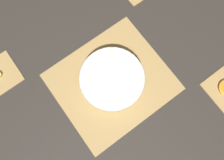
# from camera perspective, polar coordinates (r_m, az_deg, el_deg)

# --- Properties ---
(ground_plane) EXTENTS (6.00, 6.00, 0.00)m
(ground_plane) POSITION_cam_1_polar(r_m,az_deg,el_deg) (0.85, -0.00, -0.49)
(ground_plane) COLOR #2D2823
(bamboo_mat_center) EXTENTS (0.43, 0.38, 0.01)m
(bamboo_mat_center) POSITION_cam_1_polar(r_m,az_deg,el_deg) (0.84, -0.00, -0.44)
(bamboo_mat_center) COLOR #A8844C
(bamboo_mat_center) RESTS_ON ground_plane
(fruit_salad_bowl) EXTENTS (0.24, 0.24, 0.07)m
(fruit_salad_bowl) POSITION_cam_1_polar(r_m,az_deg,el_deg) (0.81, -0.02, 0.21)
(fruit_salad_bowl) COLOR silver
(fruit_salad_bowl) RESTS_ON bamboo_mat_center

